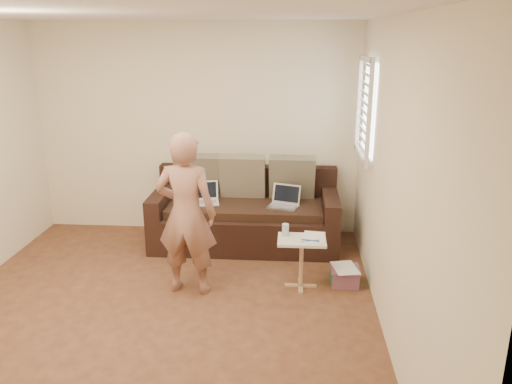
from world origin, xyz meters
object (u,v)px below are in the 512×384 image
(sofa, at_px, (245,211))
(striped_box, at_px, (345,276))
(side_table, at_px, (301,263))
(drinking_glass, at_px, (285,230))
(laptop_silver, at_px, (283,207))
(laptop_white, at_px, (204,203))
(person, at_px, (186,214))

(sofa, xyz_separation_m, striped_box, (1.11, -0.97, -0.33))
(side_table, relative_size, drinking_glass, 4.34)
(laptop_silver, bearing_deg, laptop_white, -166.77)
(laptop_silver, relative_size, striped_box, 1.16)
(laptop_silver, bearing_deg, striped_box, -35.07)
(side_table, relative_size, striped_box, 1.78)
(laptop_silver, height_order, striped_box, laptop_silver)
(laptop_white, relative_size, striped_box, 1.15)
(person, xyz_separation_m, drinking_glass, (0.94, 0.23, -0.22))
(laptop_white, distance_m, side_table, 1.55)
(person, height_order, side_table, person)
(laptop_white, xyz_separation_m, drinking_glass, (0.98, -0.94, 0.06))
(drinking_glass, bearing_deg, person, -166.37)
(sofa, height_order, laptop_white, sofa)
(sofa, distance_m, side_table, 1.25)
(laptop_white, xyz_separation_m, striped_box, (1.59, -0.93, -0.43))
(laptop_white, distance_m, person, 1.20)
(laptop_silver, distance_m, striped_box, 1.16)
(striped_box, bearing_deg, person, -171.47)
(side_table, bearing_deg, drinking_glass, 154.71)
(laptop_silver, bearing_deg, side_table, -60.02)
(sofa, bearing_deg, drinking_glass, -63.10)
(drinking_glass, bearing_deg, side_table, -25.29)
(laptop_silver, distance_m, laptop_white, 0.94)
(laptop_white, distance_m, drinking_glass, 1.36)
(laptop_white, height_order, side_table, laptop_white)
(laptop_white, distance_m, striped_box, 1.89)
(person, distance_m, side_table, 1.24)
(sofa, relative_size, person, 1.37)
(sofa, relative_size, striped_box, 7.53)
(laptop_silver, relative_size, laptop_white, 1.00)
(sofa, bearing_deg, striped_box, -41.28)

